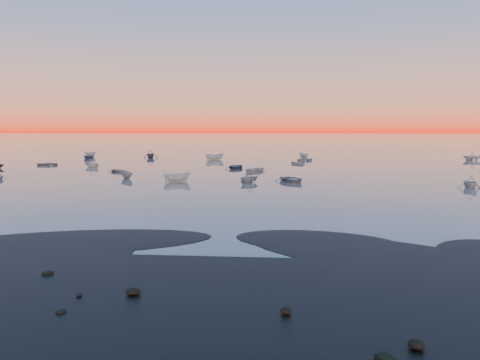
# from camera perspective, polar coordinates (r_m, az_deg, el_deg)

# --- Properties ---
(ground) EXTENTS (600.00, 600.00, 0.00)m
(ground) POSITION_cam_1_polar(r_m,az_deg,el_deg) (128.64, 2.43, 3.40)
(ground) COLOR slate
(ground) RESTS_ON ground
(mud_lobes) EXTENTS (140.00, 6.00, 0.07)m
(mud_lobes) POSITION_cam_1_polar(r_m,az_deg,el_deg) (28.71, -5.14, -8.18)
(mud_lobes) COLOR black
(mud_lobes) RESTS_ON ground
(moored_fleet) EXTENTS (124.00, 58.00, 1.20)m
(moored_fleet) POSITION_cam_1_polar(r_m,az_deg,el_deg) (81.81, 1.21, 1.52)
(moored_fleet) COLOR beige
(moored_fleet) RESTS_ON ground
(boat_near_center) EXTENTS (2.60, 3.85, 1.23)m
(boat_near_center) POSITION_cam_1_polar(r_m,az_deg,el_deg) (62.12, -7.69, -0.18)
(boat_near_center) COLOR beige
(boat_near_center) RESTS_ON ground
(boat_near_right) EXTENTS (3.35, 1.69, 1.14)m
(boat_near_right) POSITION_cam_1_polar(r_m,az_deg,el_deg) (61.51, 26.24, -0.88)
(boat_near_right) COLOR beige
(boat_near_right) RESTS_ON ground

